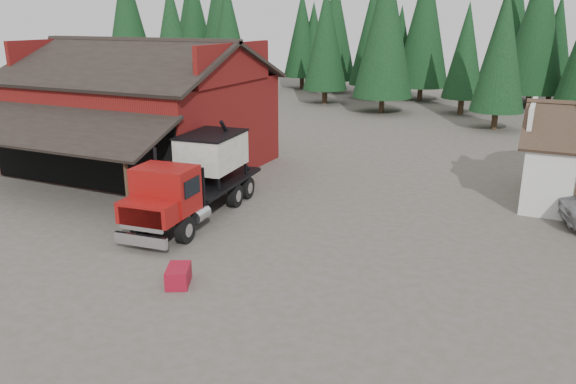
% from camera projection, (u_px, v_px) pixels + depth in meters
% --- Properties ---
extents(ground, '(120.00, 120.00, 0.00)m').
position_uv_depth(ground, '(218.00, 266.00, 19.38)').
color(ground, '#4E473D').
rests_on(ground, ground).
extents(red_barn, '(12.80, 13.63, 7.18)m').
position_uv_depth(red_barn, '(143.00, 120.00, 31.58)').
color(red_barn, maroon).
rests_on(red_barn, ground).
extents(conifer_backdrop, '(76.00, 16.00, 16.00)m').
position_uv_depth(conifer_backdrop, '(443.00, 103.00, 55.68)').
color(conifer_backdrop, black).
rests_on(conifer_backdrop, ground).
extents(near_pine_a, '(4.40, 4.40, 11.40)m').
position_uv_depth(near_pine_a, '(172.00, 38.00, 50.57)').
color(near_pine_a, '#382619').
rests_on(near_pine_a, ground).
extents(near_pine_b, '(3.96, 3.96, 10.40)m').
position_uv_depth(near_pine_b, '(502.00, 50.00, 41.12)').
color(near_pine_b, '#382619').
rests_on(near_pine_b, ground).
extents(near_pine_d, '(5.28, 5.28, 13.40)m').
position_uv_depth(near_pine_d, '(385.00, 27.00, 48.17)').
color(near_pine_d, '#382619').
rests_on(near_pine_d, ground).
extents(feed_truck, '(3.14, 8.76, 3.88)m').
position_uv_depth(feed_truck, '(197.00, 176.00, 23.73)').
color(feed_truck, black).
rests_on(feed_truck, ground).
extents(equip_box, '(1.11, 1.30, 0.60)m').
position_uv_depth(equip_box, '(178.00, 276.00, 17.99)').
color(equip_box, maroon).
rests_on(equip_box, ground).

